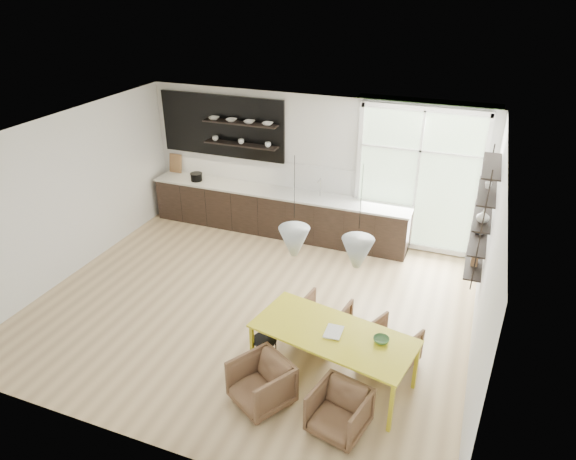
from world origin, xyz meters
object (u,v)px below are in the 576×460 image
object	(u,v)px
dining_table	(333,336)
armchair_back_right	(391,346)
wire_stool	(265,349)
armchair_back_left	(323,320)
armchair_front_left	(261,384)
armchair_front_right	(339,411)

from	to	relation	value
dining_table	armchair_back_right	size ratio (longest dim) A/B	3.43
wire_stool	armchair_back_left	bearing A→B (deg)	57.42
dining_table	armchair_back_left	size ratio (longest dim) A/B	3.26
armchair_back_right	armchair_front_left	world-z (taller)	armchair_front_left
dining_table	armchair_front_left	distance (m)	1.11
armchair_back_left	armchair_back_right	world-z (taller)	armchair_back_left
armchair_back_left	armchair_front_right	world-z (taller)	armchair_back_left
armchair_back_left	armchair_back_right	size ratio (longest dim) A/B	1.05
armchair_back_right	armchair_front_right	size ratio (longest dim) A/B	1.02
wire_stool	armchair_back_right	bearing A→B (deg)	22.88
dining_table	armchair_front_right	bearing A→B (deg)	-56.80
armchair_back_left	wire_stool	xyz separation A→B (m)	(-0.57, -0.90, -0.02)
armchair_back_left	wire_stool	distance (m)	1.07
armchair_back_right	armchair_front_right	distance (m)	1.46
armchair_front_left	wire_stool	xyz separation A→B (m)	(-0.23, 0.66, -0.02)
dining_table	armchair_back_right	xyz separation A→B (m)	(0.69, 0.60, -0.42)
armchair_back_left	armchair_front_left	world-z (taller)	armchair_back_left
armchair_back_left	dining_table	bearing A→B (deg)	123.52
armchair_front_left	wire_stool	bearing A→B (deg)	140.64
armchair_front_right	armchair_front_left	bearing A→B (deg)	-170.35
dining_table	armchair_front_left	world-z (taller)	dining_table
armchair_front_right	wire_stool	size ratio (longest dim) A/B	1.40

